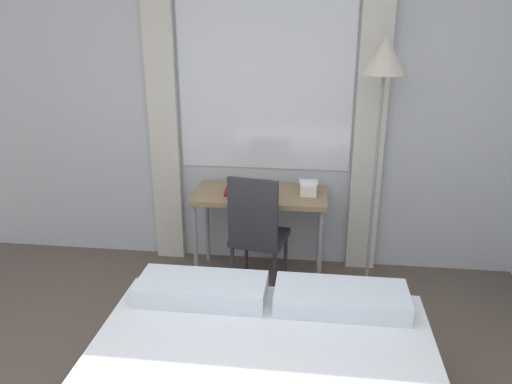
{
  "coord_description": "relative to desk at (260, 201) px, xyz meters",
  "views": [
    {
      "loc": [
        0.43,
        -1.33,
        2.08
      ],
      "look_at": [
        0.03,
        1.95,
        0.89
      ],
      "focal_mm": 35.0,
      "sensor_mm": 36.0,
      "label": 1
    }
  ],
  "objects": [
    {
      "name": "desk",
      "position": [
        0.0,
        0.0,
        0.0
      ],
      "size": [
        1.05,
        0.52,
        0.74
      ],
      "color": "#937551",
      "rests_on": "ground_plane"
    },
    {
      "name": "book",
      "position": [
        -0.14,
        -0.02,
        0.09
      ],
      "size": [
        0.29,
        0.22,
        0.02
      ],
      "rotation": [
        0.0,
        0.0,
        0.07
      ],
      "color": "maroon",
      "rests_on": "desk"
    },
    {
      "name": "desk_chair",
      "position": [
        0.0,
        -0.22,
        -0.15
      ],
      "size": [
        0.47,
        0.47,
        0.96
      ],
      "rotation": [
        0.0,
        0.0,
        -0.18
      ],
      "color": "#333338",
      "rests_on": "ground_plane"
    },
    {
      "name": "telephone",
      "position": [
        0.38,
        0.03,
        0.12
      ],
      "size": [
        0.14,
        0.18,
        0.11
      ],
      "color": "white",
      "rests_on": "desk"
    },
    {
      "name": "wall_back_with_window",
      "position": [
        -0.01,
        0.34,
        0.69
      ],
      "size": [
        5.24,
        0.13,
        2.7
      ],
      "color": "silver",
      "rests_on": "ground_plane"
    },
    {
      "name": "standing_lamp",
      "position": [
        0.87,
        -0.09,
        1.0
      ],
      "size": [
        0.32,
        0.32,
        1.93
      ],
      "color": "#4C4C51",
      "rests_on": "ground_plane"
    }
  ]
}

